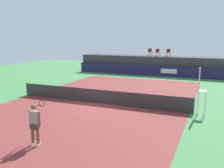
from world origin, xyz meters
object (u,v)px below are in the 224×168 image
at_px(spectator_chair_left, 158,52).
at_px(spectator_chair_center, 168,52).
at_px(net_post_near, 27,89).
at_px(tennis_player, 35,123).
at_px(spectator_chair_far_left, 150,52).
at_px(net_post_far, 194,106).
at_px(umpire_chair, 201,88).
at_px(tennis_ball, 75,118).

distance_m(spectator_chair_left, spectator_chair_center, 1.26).
distance_m(net_post_near, tennis_player, 9.72).
relative_size(spectator_chair_far_left, net_post_near, 0.89).
bearing_deg(net_post_far, tennis_player, -129.07).
relative_size(spectator_chair_far_left, spectator_chair_left, 1.00).
bearing_deg(net_post_near, spectator_chair_left, 65.62).
height_order(spectator_chair_left, tennis_player, spectator_chair_left).
bearing_deg(spectator_chair_far_left, spectator_chair_left, -14.21).
bearing_deg(spectator_chair_left, umpire_chair, -68.87).
distance_m(net_post_far, tennis_ball, 6.96).
xyz_separation_m(spectator_chair_left, tennis_ball, (-0.46, -18.63, -2.66)).
xyz_separation_m(net_post_far, tennis_player, (-5.74, -7.07, 0.46)).
bearing_deg(spectator_chair_far_left, net_post_far, -66.96).
bearing_deg(spectator_chair_far_left, net_post_near, -110.83).
distance_m(spectator_chair_left, umpire_chair, 16.28).
distance_m(spectator_chair_left, net_post_far, 16.26).
distance_m(umpire_chair, tennis_ball, 7.38).
height_order(spectator_chair_far_left, spectator_chair_left, same).
distance_m(spectator_chair_center, tennis_ball, 19.22).
height_order(umpire_chair, net_post_near, umpire_chair).
height_order(spectator_chair_far_left, net_post_far, spectator_chair_far_left).
relative_size(spectator_chair_left, tennis_player, 0.50).
xyz_separation_m(spectator_chair_left, net_post_near, (-6.86, -15.13, -2.19)).
bearing_deg(net_post_near, tennis_ball, -28.69).
xyz_separation_m(spectator_chair_far_left, spectator_chair_center, (2.22, 0.07, 0.00)).
height_order(spectator_chair_left, tennis_ball, spectator_chair_left).
distance_m(spectator_chair_left, tennis_player, 22.27).
xyz_separation_m(spectator_chair_far_left, net_post_far, (6.54, -15.39, -2.19)).
bearing_deg(net_post_far, tennis_ball, -149.75).
distance_m(umpire_chair, tennis_player, 9.32).
bearing_deg(spectator_chair_center, spectator_chair_far_left, -178.07).
bearing_deg(tennis_ball, tennis_player, -85.80).
bearing_deg(net_post_far, spectator_chair_left, 110.12).
xyz_separation_m(spectator_chair_far_left, umpire_chair, (6.85, -15.40, -1.11)).
bearing_deg(net_post_far, net_post_near, 180.00).
distance_m(spectator_chair_far_left, spectator_chair_left, 1.03).
xyz_separation_m(spectator_chair_center, net_post_far, (4.32, -15.46, -2.19)).
bearing_deg(tennis_player, spectator_chair_left, 89.49).
bearing_deg(spectator_chair_far_left, umpire_chair, -66.01).
distance_m(umpire_chair, net_post_near, 12.76).
distance_m(spectator_chair_left, net_post_near, 16.76).
height_order(spectator_chair_far_left, net_post_near, spectator_chair_far_left).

